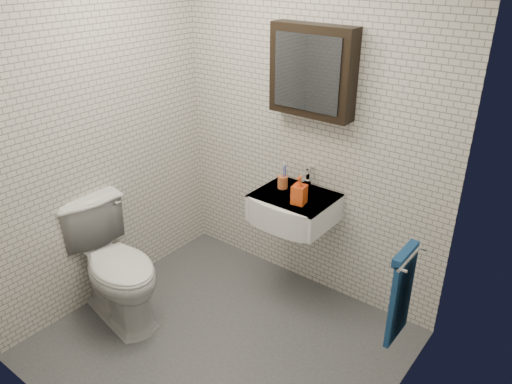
# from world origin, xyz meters

# --- Properties ---
(ground) EXTENTS (2.20, 2.00, 0.01)m
(ground) POSITION_xyz_m (0.00, 0.00, 0.01)
(ground) COLOR #46494D
(ground) RESTS_ON ground
(room_shell) EXTENTS (2.22, 2.02, 2.51)m
(room_shell) POSITION_xyz_m (0.00, 0.00, 1.47)
(room_shell) COLOR silver
(room_shell) RESTS_ON ground
(washbasin) EXTENTS (0.55, 0.50, 0.20)m
(washbasin) POSITION_xyz_m (0.05, 0.73, 0.76)
(washbasin) COLOR white
(washbasin) RESTS_ON room_shell
(faucet) EXTENTS (0.06, 0.20, 0.15)m
(faucet) POSITION_xyz_m (0.05, 0.93, 0.92)
(faucet) COLOR silver
(faucet) RESTS_ON washbasin
(mirror_cabinet) EXTENTS (0.60, 0.15, 0.60)m
(mirror_cabinet) POSITION_xyz_m (0.05, 0.93, 1.70)
(mirror_cabinet) COLOR black
(mirror_cabinet) RESTS_ON room_shell
(towel_rail) EXTENTS (0.09, 0.30, 0.58)m
(towel_rail) POSITION_xyz_m (1.04, 0.35, 0.72)
(towel_rail) COLOR silver
(towel_rail) RESTS_ON room_shell
(toothbrush_cup) EXTENTS (0.10, 0.10, 0.20)m
(toothbrush_cup) POSITION_xyz_m (-0.09, 0.82, 0.90)
(toothbrush_cup) COLOR #C96232
(toothbrush_cup) RESTS_ON washbasin
(soap_bottle) EXTENTS (0.10, 0.11, 0.20)m
(soap_bottle) POSITION_xyz_m (0.14, 0.68, 0.95)
(soap_bottle) COLOR #FF541A
(soap_bottle) RESTS_ON washbasin
(toilet) EXTENTS (0.92, 0.63, 0.86)m
(toilet) POSITION_xyz_m (-0.80, -0.20, 0.43)
(toilet) COLOR white
(toilet) RESTS_ON ground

